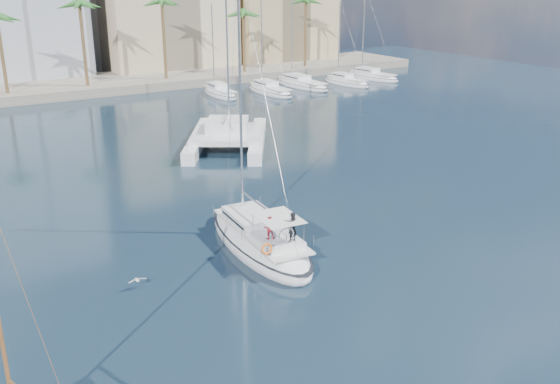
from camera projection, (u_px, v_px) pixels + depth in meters
ground at (279, 264)px, 34.89m from camera, size 160.00×160.00×0.00m
quay at (39, 89)px, 83.50m from camera, size 120.00×14.00×1.20m
building_beige at (164, 9)px, 98.55m from camera, size 20.00×14.00×20.00m
building_tan_right at (278, 12)px, 107.26m from camera, size 18.00×12.00×18.00m
palm_centre at (36, 16)px, 77.08m from camera, size 3.60×3.60×12.30m
palm_right at (271, 8)px, 94.04m from camera, size 3.60×3.60×12.30m
main_sloop at (259, 240)px, 36.70m from camera, size 4.62×11.65×16.88m
catamaran at (228, 134)px, 58.23m from camera, size 13.02×15.16×19.67m
seagull at (137, 280)px, 31.89m from camera, size 0.95×0.41×0.17m
moored_yacht_a at (220, 96)px, 82.48m from camera, size 3.37×9.52×11.90m
moored_yacht_b at (270, 93)px, 84.12m from camera, size 3.32×10.83×13.72m
moored_yacht_c at (301, 87)px, 88.97m from camera, size 3.98×12.33×15.54m
moored_yacht_d at (346, 85)px, 90.61m from camera, size 3.52×9.55×11.90m
moored_yacht_e at (372, 79)px, 95.45m from camera, size 4.61×11.11×13.72m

